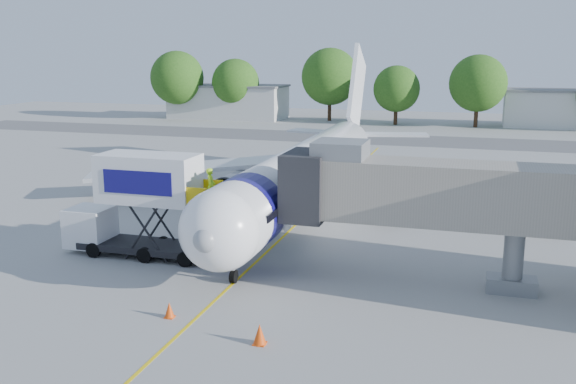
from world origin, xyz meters
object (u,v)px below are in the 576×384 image
(aircraft, at_px, (308,171))
(ground_tug, at_px, (139,331))
(jet_bridge, at_px, (414,193))
(catering_hiloader, at_px, (139,205))

(aircraft, distance_m, ground_tug, 21.10)
(jet_bridge, xyz_separation_m, catering_hiloader, (-14.25, -0.00, -1.58))
(aircraft, bearing_deg, catering_hiloader, -119.37)
(aircraft, xyz_separation_m, jet_bridge, (7.99, -11.12, 1.39))
(ground_tug, bearing_deg, catering_hiloader, 140.47)
(jet_bridge, height_order, catering_hiloader, jet_bridge)
(aircraft, bearing_deg, ground_tug, -92.27)
(jet_bridge, distance_m, catering_hiloader, 14.34)
(aircraft, distance_m, jet_bridge, 13.77)
(jet_bridge, relative_size, ground_tug, 3.84)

